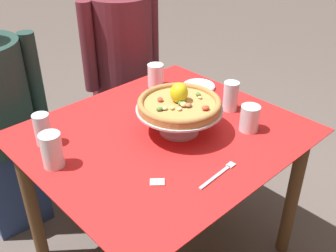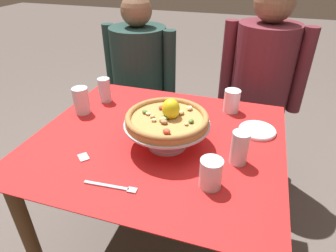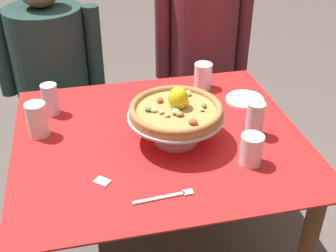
{
  "view_description": "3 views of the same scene",
  "coord_description": "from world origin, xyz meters",
  "px_view_note": "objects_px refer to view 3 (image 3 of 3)",
  "views": [
    {
      "loc": [
        -0.91,
        -1.0,
        1.57
      ],
      "look_at": [
        0.0,
        -0.03,
        0.75
      ],
      "focal_mm": 42.09,
      "sensor_mm": 36.0,
      "label": 1
    },
    {
      "loc": [
        0.36,
        -0.99,
        1.41
      ],
      "look_at": [
        0.05,
        -0.0,
        0.78
      ],
      "focal_mm": 31.02,
      "sensor_mm": 36.0,
      "label": 2
    },
    {
      "loc": [
        -0.26,
        -1.31,
        1.61
      ],
      "look_at": [
        0.03,
        -0.0,
        0.75
      ],
      "focal_mm": 46.21,
      "sensor_mm": 36.0,
      "label": 3
    }
  ],
  "objects_px": {
    "dinner_fork": "(167,197)",
    "water_glass_back_right": "(203,77)",
    "diner_right": "(202,61)",
    "water_glass_side_left": "(38,122)",
    "side_plate": "(245,99)",
    "water_glass_side_right": "(255,121)",
    "diner_left": "(54,84)",
    "pizza_stand": "(176,122)",
    "water_glass_front_right": "(251,151)",
    "sugar_packet": "(102,181)",
    "pizza": "(176,109)",
    "water_glass_back_left": "(51,101)"
  },
  "relations": [
    {
      "from": "pizza_stand",
      "to": "dinner_fork",
      "type": "distance_m",
      "value": 0.32
    },
    {
      "from": "pizza",
      "to": "dinner_fork",
      "type": "height_order",
      "value": "pizza"
    },
    {
      "from": "dinner_fork",
      "to": "sugar_packet",
      "type": "height_order",
      "value": "dinner_fork"
    },
    {
      "from": "pizza_stand",
      "to": "water_glass_side_right",
      "type": "bearing_deg",
      "value": -5.27
    },
    {
      "from": "water_glass_front_right",
      "to": "sugar_packet",
      "type": "height_order",
      "value": "water_glass_front_right"
    },
    {
      "from": "water_glass_front_right",
      "to": "dinner_fork",
      "type": "distance_m",
      "value": 0.33
    },
    {
      "from": "water_glass_back_right",
      "to": "water_glass_side_right",
      "type": "distance_m",
      "value": 0.42
    },
    {
      "from": "dinner_fork",
      "to": "water_glass_back_left",
      "type": "bearing_deg",
      "value": 120.12
    },
    {
      "from": "water_glass_back_left",
      "to": "dinner_fork",
      "type": "xyz_separation_m",
      "value": [
        0.35,
        -0.6,
        -0.05
      ]
    },
    {
      "from": "water_glass_side_left",
      "to": "water_glass_front_right",
      "type": "relative_size",
      "value": 1.21
    },
    {
      "from": "water_glass_side_right",
      "to": "side_plate",
      "type": "bearing_deg",
      "value": 76.12
    },
    {
      "from": "sugar_packet",
      "to": "side_plate",
      "type": "bearing_deg",
      "value": 32.16
    },
    {
      "from": "water_glass_back_right",
      "to": "side_plate",
      "type": "bearing_deg",
      "value": -49.81
    },
    {
      "from": "sugar_packet",
      "to": "diner_right",
      "type": "distance_m",
      "value": 1.19
    },
    {
      "from": "pizza",
      "to": "water_glass_side_right",
      "type": "bearing_deg",
      "value": -5.5
    },
    {
      "from": "diner_right",
      "to": "side_plate",
      "type": "bearing_deg",
      "value": -89.21
    },
    {
      "from": "pizza",
      "to": "water_glass_front_right",
      "type": "relative_size",
      "value": 3.06
    },
    {
      "from": "water_glass_back_right",
      "to": "water_glass_side_left",
      "type": "height_order",
      "value": "water_glass_side_left"
    },
    {
      "from": "side_plate",
      "to": "diner_right",
      "type": "xyz_separation_m",
      "value": [
        -0.01,
        0.6,
        -0.09
      ]
    },
    {
      "from": "water_glass_side_right",
      "to": "diner_right",
      "type": "xyz_separation_m",
      "value": [
        0.05,
        0.85,
        -0.14
      ]
    },
    {
      "from": "diner_left",
      "to": "water_glass_back_right",
      "type": "bearing_deg",
      "value": -32.06
    },
    {
      "from": "water_glass_side_right",
      "to": "dinner_fork",
      "type": "bearing_deg",
      "value": -145.14
    },
    {
      "from": "pizza_stand",
      "to": "pizza",
      "type": "xyz_separation_m",
      "value": [
        0.0,
        0.0,
        0.05
      ]
    },
    {
      "from": "pizza_stand",
      "to": "diner_right",
      "type": "xyz_separation_m",
      "value": [
        0.35,
        0.82,
        -0.15
      ]
    },
    {
      "from": "water_glass_side_left",
      "to": "side_plate",
      "type": "distance_m",
      "value": 0.85
    },
    {
      "from": "water_glass_side_left",
      "to": "water_glass_side_right",
      "type": "distance_m",
      "value": 0.8
    },
    {
      "from": "water_glass_back_right",
      "to": "dinner_fork",
      "type": "xyz_separation_m",
      "value": [
        -0.31,
        -0.68,
        -0.05
      ]
    },
    {
      "from": "water_glass_back_right",
      "to": "side_plate",
      "type": "relative_size",
      "value": 0.7
    },
    {
      "from": "pizza_stand",
      "to": "diner_left",
      "type": "height_order",
      "value": "diner_left"
    },
    {
      "from": "water_glass_front_right",
      "to": "diner_left",
      "type": "xyz_separation_m",
      "value": [
        -0.67,
        0.99,
        -0.17
      ]
    },
    {
      "from": "water_glass_side_left",
      "to": "side_plate",
      "type": "bearing_deg",
      "value": 5.1
    },
    {
      "from": "water_glass_front_right",
      "to": "diner_left",
      "type": "distance_m",
      "value": 1.21
    },
    {
      "from": "pizza",
      "to": "water_glass_back_left",
      "type": "relative_size",
      "value": 2.61
    },
    {
      "from": "water_glass_side_left",
      "to": "diner_right",
      "type": "distance_m",
      "value": 1.08
    },
    {
      "from": "water_glass_side_left",
      "to": "sugar_packet",
      "type": "distance_m",
      "value": 0.39
    },
    {
      "from": "pizza",
      "to": "water_glass_back_right",
      "type": "xyz_separation_m",
      "value": [
        0.21,
        0.38,
        -0.08
      ]
    },
    {
      "from": "water_glass_back_left",
      "to": "sugar_packet",
      "type": "height_order",
      "value": "water_glass_back_left"
    },
    {
      "from": "pizza_stand",
      "to": "pizza",
      "type": "bearing_deg",
      "value": 47.83
    },
    {
      "from": "pizza_stand",
      "to": "side_plate",
      "type": "bearing_deg",
      "value": 31.67
    },
    {
      "from": "side_plate",
      "to": "diner_right",
      "type": "distance_m",
      "value": 0.61
    },
    {
      "from": "sugar_packet",
      "to": "water_glass_side_right",
      "type": "bearing_deg",
      "value": 15.13
    },
    {
      "from": "pizza_stand",
      "to": "water_glass_back_left",
      "type": "relative_size",
      "value": 2.73
    },
    {
      "from": "water_glass_side_right",
      "to": "dinner_fork",
      "type": "height_order",
      "value": "water_glass_side_right"
    },
    {
      "from": "water_glass_side_right",
      "to": "diner_left",
      "type": "height_order",
      "value": "diner_left"
    },
    {
      "from": "sugar_packet",
      "to": "diner_left",
      "type": "distance_m",
      "value": 1.01
    },
    {
      "from": "pizza_stand",
      "to": "water_glass_back_right",
      "type": "xyz_separation_m",
      "value": [
        0.22,
        0.38,
        -0.03
      ]
    },
    {
      "from": "water_glass_back_right",
      "to": "diner_right",
      "type": "distance_m",
      "value": 0.48
    },
    {
      "from": "diner_right",
      "to": "pizza_stand",
      "type": "bearing_deg",
      "value": -112.81
    },
    {
      "from": "side_plate",
      "to": "water_glass_front_right",
      "type": "bearing_deg",
      "value": -108.78
    },
    {
      "from": "dinner_fork",
      "to": "water_glass_back_right",
      "type": "bearing_deg",
      "value": 65.34
    }
  ]
}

